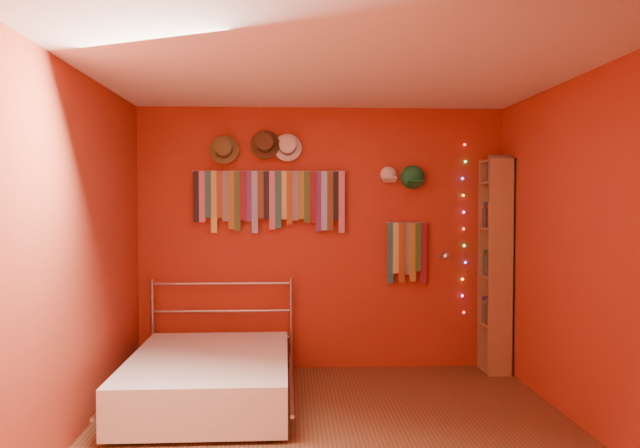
{
  "coord_description": "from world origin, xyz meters",
  "views": [
    {
      "loc": [
        -0.3,
        -4.21,
        1.6
      ],
      "look_at": [
        -0.06,
        0.9,
        1.42
      ],
      "focal_mm": 35.0,
      "sensor_mm": 36.0,
      "label": 1
    }
  ],
  "objects": [
    {
      "name": "reading_lamp",
      "position": [
        1.13,
        1.51,
        1.1
      ],
      "size": [
        0.07,
        0.31,
        0.09
      ],
      "color": "#A9A9AD",
      "rests_on": "back_wall"
    },
    {
      "name": "small_tie_rack",
      "position": [
        0.81,
        1.69,
        1.14
      ],
      "size": [
        0.4,
        0.03,
        0.59
      ],
      "color": "#A9A9AD",
      "rests_on": "back_wall"
    },
    {
      "name": "fairy_lights",
      "position": [
        1.36,
        1.71,
        1.34
      ],
      "size": [
        0.06,
        0.02,
        1.64
      ],
      "color": "#FF3333",
      "rests_on": "back_wall"
    },
    {
      "name": "cap_green",
      "position": [
        0.86,
        1.7,
        1.84
      ],
      "size": [
        0.2,
        0.25,
        0.2
      ],
      "color": "#186F34",
      "rests_on": "back_wall"
    },
    {
      "name": "cap_white",
      "position": [
        0.63,
        1.7,
        1.86
      ],
      "size": [
        0.17,
        0.21,
        0.17
      ],
      "color": "white",
      "rests_on": "back_wall"
    },
    {
      "name": "right_wall",
      "position": [
        1.75,
        0.0,
        1.25
      ],
      "size": [
        0.02,
        3.5,
        2.5
      ],
      "primitive_type": "cube",
      "color": "maroon",
      "rests_on": "ground"
    },
    {
      "name": "bookshelf",
      "position": [
        1.66,
        1.53,
        1.02
      ],
      "size": [
        0.25,
        0.34,
        2.0
      ],
      "color": "olive",
      "rests_on": "ground"
    },
    {
      "name": "tie_rack",
      "position": [
        -0.49,
        1.68,
        1.65
      ],
      "size": [
        1.45,
        0.03,
        0.59
      ],
      "color": "#A9A9AD",
      "rests_on": "back_wall"
    },
    {
      "name": "left_wall",
      "position": [
        -1.75,
        0.0,
        1.25
      ],
      "size": [
        0.02,
        3.5,
        2.5
      ],
      "primitive_type": "cube",
      "color": "maroon",
      "rests_on": "ground"
    },
    {
      "name": "ceiling",
      "position": [
        0.0,
        0.0,
        2.5
      ],
      "size": [
        3.5,
        3.5,
        0.02
      ],
      "primitive_type": "cube",
      "color": "white",
      "rests_on": "back_wall"
    },
    {
      "name": "fedora_brown",
      "position": [
        -0.54,
        1.65,
        2.15
      ],
      "size": [
        0.28,
        0.15,
        0.28
      ],
      "rotation": [
        1.36,
        0.0,
        0.0
      ],
      "color": "#492F1A",
      "rests_on": "back_wall"
    },
    {
      "name": "fedora_white",
      "position": [
        -0.33,
        1.66,
        2.12
      ],
      "size": [
        0.27,
        0.14,
        0.26
      ],
      "rotation": [
        1.36,
        0.0,
        0.0
      ],
      "color": "silver",
      "rests_on": "back_wall"
    },
    {
      "name": "back_wall",
      "position": [
        0.0,
        1.75,
        1.25
      ],
      "size": [
        3.5,
        0.02,
        2.5
      ],
      "primitive_type": "cube",
      "color": "maroon",
      "rests_on": "ground"
    },
    {
      "name": "bed",
      "position": [
        -0.95,
        0.72,
        0.21
      ],
      "size": [
        1.34,
        1.83,
        0.88
      ],
      "rotation": [
        0.0,
        0.0,
        0.01
      ],
      "color": "#A9A9AD",
      "rests_on": "ground"
    },
    {
      "name": "ground",
      "position": [
        0.0,
        0.0,
        0.0
      ],
      "size": [
        3.5,
        3.5,
        0.0
      ],
      "primitive_type": "plane",
      "color": "#56321D",
      "rests_on": "ground"
    },
    {
      "name": "fedora_olive",
      "position": [
        -0.93,
        1.66,
        2.1
      ],
      "size": [
        0.28,
        0.15,
        0.27
      ],
      "rotation": [
        1.36,
        0.0,
        0.0
      ],
      "color": "brown",
      "rests_on": "back_wall"
    }
  ]
}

